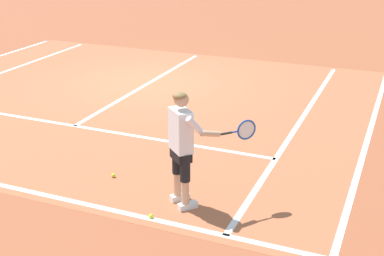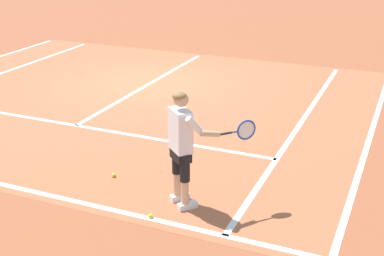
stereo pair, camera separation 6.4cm
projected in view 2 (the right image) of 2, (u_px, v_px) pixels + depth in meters
ground_plane at (152, 82)px, 13.56m from camera, size 80.00×80.00×0.00m
court_inner_surface at (124, 98)px, 12.33m from camera, size 10.98×9.40×0.00m
line_service at (76, 125)px, 10.70m from camera, size 8.23×0.10×0.01m
line_centre_service at (150, 84)px, 13.44m from camera, size 0.10×6.40×0.01m
line_singles_right at (300, 123)px, 10.81m from camera, size 0.10×9.00×0.01m
line_doubles_right at (371, 133)px, 10.31m from camera, size 0.10×9.00×0.01m
tennis_player at (183, 142)px, 7.38m from camera, size 1.14×0.78×1.71m
tennis_ball_near_feet at (114, 175)px, 8.55m from camera, size 0.07×0.07×0.07m
tennis_ball_by_baseline at (151, 216)px, 7.37m from camera, size 0.07×0.07×0.07m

